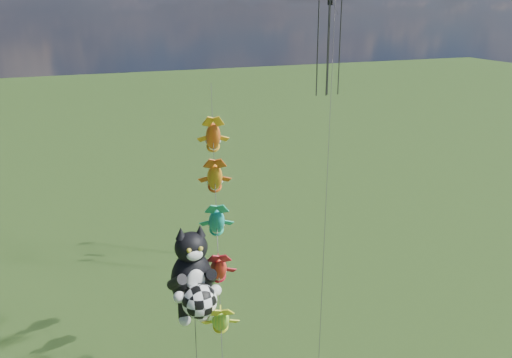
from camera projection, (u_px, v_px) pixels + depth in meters
name	position (u px, v px, depth m)	size (l,w,h in m)	color
cat_kite_rig	(194.00, 280.00, 25.78)	(2.25, 4.07, 11.00)	brown
fish_windsock_rig	(218.00, 245.00, 28.13)	(4.48, 15.39, 16.00)	brown
parafoil_rig	(330.00, 7.00, 37.54)	(9.17, 15.57, 23.57)	brown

